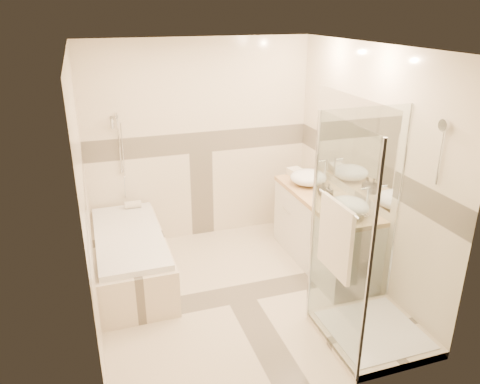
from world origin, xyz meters
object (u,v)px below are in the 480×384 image
object	(u,v)px
bathtub	(130,255)
vessel_sink_near	(308,177)
shower_enclosure	(362,288)
vanity	(323,230)
amenity_bottle_a	(328,192)
amenity_bottle_b	(323,189)
vessel_sink_far	(348,206)

from	to	relation	value
bathtub	vessel_sink_near	distance (m)	2.22
shower_enclosure	vessel_sink_near	bearing A→B (deg)	80.76
vanity	shower_enclosure	bearing A→B (deg)	-102.97
shower_enclosure	amenity_bottle_a	world-z (taller)	shower_enclosure
vessel_sink_near	amenity_bottle_b	world-z (taller)	vessel_sink_near
bathtub	amenity_bottle_b	xyz separation A→B (m)	(2.13, -0.31, 0.62)
shower_enclosure	vessel_sink_far	distance (m)	0.93
vessel_sink_far	amenity_bottle_a	bearing A→B (deg)	90.00
vessel_sink_near	vessel_sink_far	distance (m)	0.90
amenity_bottle_a	vanity	bearing A→B (deg)	76.90
vessel_sink_near	shower_enclosure	bearing A→B (deg)	-99.24
vanity	shower_enclosure	xyz separation A→B (m)	(-0.29, -1.27, 0.08)
vessel_sink_near	amenity_bottle_a	xyz separation A→B (m)	(0.00, -0.49, 0.00)
vessel_sink_near	amenity_bottle_b	size ratio (longest dim) A/B	2.94
bathtub	amenity_bottle_b	bearing A→B (deg)	-8.24
vanity	shower_enclosure	world-z (taller)	shower_enclosure
vanity	vessel_sink_near	distance (m)	0.65
bathtub	vanity	distance (m)	2.18
shower_enclosure	amenity_bottle_a	size ratio (longest dim) A/B	11.46
bathtub	amenity_bottle_a	size ratio (longest dim) A/B	9.55
bathtub	shower_enclosure	size ratio (longest dim) A/B	0.83
bathtub	amenity_bottle_a	world-z (taller)	amenity_bottle_a
shower_enclosure	vessel_sink_far	bearing A→B (deg)	70.67
vanity	vessel_sink_far	size ratio (longest dim) A/B	3.80
bathtub	vessel_sink_far	bearing A→B (deg)	-21.59
amenity_bottle_a	amenity_bottle_b	size ratio (longest dim) A/B	1.21
vanity	amenity_bottle_b	xyz separation A→B (m)	(-0.02, 0.04, 0.50)
amenity_bottle_b	vessel_sink_far	bearing A→B (deg)	-90.00
vessel_sink_far	amenity_bottle_b	bearing A→B (deg)	90.00
bathtub	vessel_sink_near	bearing A→B (deg)	1.49
amenity_bottle_a	vessel_sink_far	bearing A→B (deg)	-90.00
vanity	vessel_sink_far	world-z (taller)	vessel_sink_far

